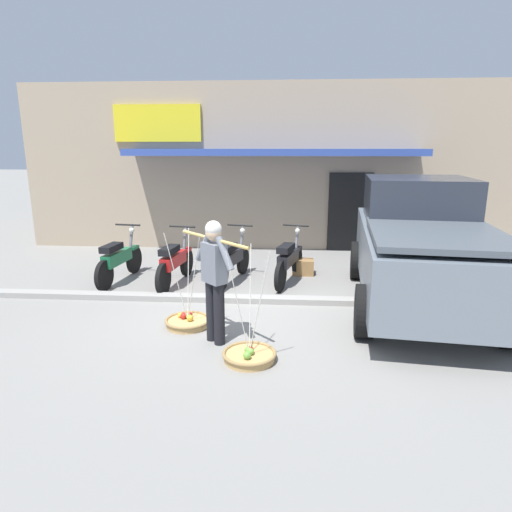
{
  "coord_description": "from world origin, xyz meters",
  "views": [
    {
      "loc": [
        0.85,
        -6.54,
        2.62
      ],
      "look_at": [
        0.35,
        0.6,
        0.85
      ],
      "focal_mm": 30.96,
      "sensor_mm": 36.0,
      "label": 1
    }
  ],
  "objects_px": {
    "fruit_vendor": "(214,274)",
    "motorcycle_second_in_row": "(175,262)",
    "fruit_basket_left_side": "(249,355)",
    "fruit_basket_right_side": "(188,321)",
    "motorcycle_end_of_row": "(289,260)",
    "motorcycle_third_in_row": "(232,260)",
    "wooden_crate": "(303,267)",
    "parked_truck": "(420,245)",
    "motorcycle_nearest_shop": "(119,260)"
  },
  "relations": [
    {
      "from": "fruit_vendor",
      "to": "motorcycle_second_in_row",
      "type": "distance_m",
      "value": 2.85
    },
    {
      "from": "fruit_basket_left_side",
      "to": "fruit_basket_right_side",
      "type": "distance_m",
      "value": 1.46
    },
    {
      "from": "fruit_basket_left_side",
      "to": "motorcycle_end_of_row",
      "type": "relative_size",
      "value": 0.82
    },
    {
      "from": "motorcycle_third_in_row",
      "to": "wooden_crate",
      "type": "height_order",
      "value": "motorcycle_third_in_row"
    },
    {
      "from": "fruit_basket_left_side",
      "to": "motorcycle_third_in_row",
      "type": "xyz_separation_m",
      "value": [
        -0.62,
        3.29,
        0.38
      ]
    },
    {
      "from": "fruit_vendor",
      "to": "motorcycle_third_in_row",
      "type": "relative_size",
      "value": 0.95
    },
    {
      "from": "fruit_vendor",
      "to": "fruit_basket_right_side",
      "type": "distance_m",
      "value": 1.16
    },
    {
      "from": "fruit_vendor",
      "to": "fruit_basket_right_side",
      "type": "bearing_deg",
      "value": 134.47
    },
    {
      "from": "fruit_basket_left_side",
      "to": "motorcycle_second_in_row",
      "type": "xyz_separation_m",
      "value": [
        -1.71,
        3.05,
        0.38
      ]
    },
    {
      "from": "fruit_basket_left_side",
      "to": "parked_truck",
      "type": "distance_m",
      "value": 3.68
    },
    {
      "from": "motorcycle_second_in_row",
      "to": "motorcycle_third_in_row",
      "type": "distance_m",
      "value": 1.11
    },
    {
      "from": "fruit_basket_left_side",
      "to": "motorcycle_third_in_row",
      "type": "distance_m",
      "value": 3.36
    },
    {
      "from": "motorcycle_second_in_row",
      "to": "parked_truck",
      "type": "relative_size",
      "value": 0.37
    },
    {
      "from": "parked_truck",
      "to": "wooden_crate",
      "type": "height_order",
      "value": "parked_truck"
    },
    {
      "from": "fruit_vendor",
      "to": "wooden_crate",
      "type": "xyz_separation_m",
      "value": [
        1.31,
        3.44,
        -0.82
      ]
    },
    {
      "from": "parked_truck",
      "to": "motorcycle_third_in_row",
      "type": "bearing_deg",
      "value": 163.8
    },
    {
      "from": "fruit_basket_left_side",
      "to": "motorcycle_second_in_row",
      "type": "height_order",
      "value": "fruit_basket_left_side"
    },
    {
      "from": "motorcycle_third_in_row",
      "to": "wooden_crate",
      "type": "bearing_deg",
      "value": 25.24
    },
    {
      "from": "motorcycle_second_in_row",
      "to": "fruit_vendor",
      "type": "bearing_deg",
      "value": -64.62
    },
    {
      "from": "fruit_basket_left_side",
      "to": "motorcycle_third_in_row",
      "type": "bearing_deg",
      "value": 100.71
    },
    {
      "from": "fruit_basket_left_side",
      "to": "motorcycle_nearest_shop",
      "type": "relative_size",
      "value": 0.8
    },
    {
      "from": "motorcycle_end_of_row",
      "to": "parked_truck",
      "type": "height_order",
      "value": "parked_truck"
    },
    {
      "from": "fruit_vendor",
      "to": "fruit_basket_right_side",
      "type": "xyz_separation_m",
      "value": [
        -0.51,
        0.52,
        -0.9
      ]
    },
    {
      "from": "motorcycle_third_in_row",
      "to": "parked_truck",
      "type": "height_order",
      "value": "parked_truck"
    },
    {
      "from": "fruit_basket_right_side",
      "to": "wooden_crate",
      "type": "distance_m",
      "value": 3.44
    },
    {
      "from": "motorcycle_second_in_row",
      "to": "motorcycle_end_of_row",
      "type": "relative_size",
      "value": 1.02
    },
    {
      "from": "parked_truck",
      "to": "motorcycle_end_of_row",
      "type": "bearing_deg",
      "value": 154.72
    },
    {
      "from": "fruit_basket_left_side",
      "to": "fruit_vendor",
      "type": "bearing_deg",
      "value": 134.4
    },
    {
      "from": "parked_truck",
      "to": "wooden_crate",
      "type": "xyz_separation_m",
      "value": [
        -1.88,
        1.63,
        -0.87
      ]
    },
    {
      "from": "fruit_vendor",
      "to": "fruit_basket_left_side",
      "type": "relative_size",
      "value": 1.17
    },
    {
      "from": "fruit_vendor",
      "to": "motorcycle_nearest_shop",
      "type": "distance_m",
      "value": 3.59
    },
    {
      "from": "motorcycle_second_in_row",
      "to": "wooden_crate",
      "type": "bearing_deg",
      "value": 19.89
    },
    {
      "from": "motorcycle_third_in_row",
      "to": "fruit_vendor",
      "type": "bearing_deg",
      "value": -87.68
    },
    {
      "from": "fruit_basket_left_side",
      "to": "motorcycle_end_of_row",
      "type": "distance_m",
      "value": 3.41
    },
    {
      "from": "fruit_basket_right_side",
      "to": "parked_truck",
      "type": "height_order",
      "value": "parked_truck"
    },
    {
      "from": "fruit_basket_right_side",
      "to": "motorcycle_nearest_shop",
      "type": "distance_m",
      "value": 2.85
    },
    {
      "from": "fruit_vendor",
      "to": "motorcycle_end_of_row",
      "type": "height_order",
      "value": "fruit_vendor"
    },
    {
      "from": "motorcycle_nearest_shop",
      "to": "motorcycle_second_in_row",
      "type": "bearing_deg",
      "value": -6.16
    },
    {
      "from": "motorcycle_end_of_row",
      "to": "fruit_vendor",
      "type": "bearing_deg",
      "value": -109.6
    },
    {
      "from": "fruit_vendor",
      "to": "fruit_basket_left_side",
      "type": "bearing_deg",
      "value": -45.6
    },
    {
      "from": "motorcycle_nearest_shop",
      "to": "wooden_crate",
      "type": "xyz_separation_m",
      "value": [
        3.67,
        0.78,
        -0.29
      ]
    },
    {
      "from": "fruit_vendor",
      "to": "motorcycle_nearest_shop",
      "type": "relative_size",
      "value": 0.93
    },
    {
      "from": "fruit_vendor",
      "to": "wooden_crate",
      "type": "bearing_deg",
      "value": 69.14
    },
    {
      "from": "fruit_vendor",
      "to": "motorcycle_second_in_row",
      "type": "relative_size",
      "value": 0.93
    },
    {
      "from": "motorcycle_second_in_row",
      "to": "motorcycle_third_in_row",
      "type": "xyz_separation_m",
      "value": [
        1.09,
        0.24,
        0.0
      ]
    },
    {
      "from": "fruit_basket_right_side",
      "to": "motorcycle_third_in_row",
      "type": "height_order",
      "value": "fruit_basket_right_side"
    },
    {
      "from": "wooden_crate",
      "to": "fruit_vendor",
      "type": "bearing_deg",
      "value": -110.86
    },
    {
      "from": "fruit_basket_right_side",
      "to": "parked_truck",
      "type": "distance_m",
      "value": 4.04
    },
    {
      "from": "fruit_vendor",
      "to": "motorcycle_end_of_row",
      "type": "relative_size",
      "value": 0.96
    },
    {
      "from": "motorcycle_second_in_row",
      "to": "parked_truck",
      "type": "bearing_deg",
      "value": -9.34
    }
  ]
}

